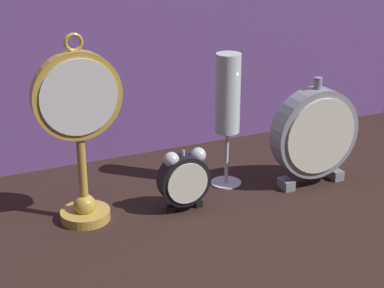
{
  "coord_description": "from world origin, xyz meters",
  "views": [
    {
      "loc": [
        -0.42,
        -0.84,
        0.51
      ],
      "look_at": [
        0.0,
        0.08,
        0.11
      ],
      "focal_mm": 60.0,
      "sensor_mm": 36.0,
      "label": 1
    }
  ],
  "objects_px": {
    "pocket_watch_on_stand": "(80,131)",
    "champagne_flute": "(228,102)",
    "mantel_clock_silver": "(315,134)",
    "alarm_clock_twin_bell": "(184,177)"
  },
  "relations": [
    {
      "from": "pocket_watch_on_stand",
      "to": "champagne_flute",
      "type": "xyz_separation_m",
      "value": [
        0.27,
        0.03,
        0.0
      ]
    },
    {
      "from": "pocket_watch_on_stand",
      "to": "mantel_clock_silver",
      "type": "height_order",
      "value": "pocket_watch_on_stand"
    },
    {
      "from": "alarm_clock_twin_bell",
      "to": "mantel_clock_silver",
      "type": "distance_m",
      "value": 0.26
    },
    {
      "from": "pocket_watch_on_stand",
      "to": "mantel_clock_silver",
      "type": "xyz_separation_m",
      "value": [
        0.42,
        -0.04,
        -0.06
      ]
    },
    {
      "from": "alarm_clock_twin_bell",
      "to": "champagne_flute",
      "type": "height_order",
      "value": "champagne_flute"
    },
    {
      "from": "alarm_clock_twin_bell",
      "to": "pocket_watch_on_stand",
      "type": "bearing_deg",
      "value": 167.58
    },
    {
      "from": "pocket_watch_on_stand",
      "to": "alarm_clock_twin_bell",
      "type": "bearing_deg",
      "value": -12.42
    },
    {
      "from": "pocket_watch_on_stand",
      "to": "mantel_clock_silver",
      "type": "distance_m",
      "value": 0.42
    },
    {
      "from": "alarm_clock_twin_bell",
      "to": "mantel_clock_silver",
      "type": "relative_size",
      "value": 0.54
    },
    {
      "from": "mantel_clock_silver",
      "to": "pocket_watch_on_stand",
      "type": "bearing_deg",
      "value": 174.82
    }
  ]
}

